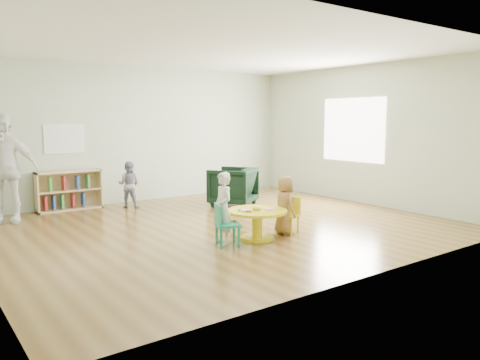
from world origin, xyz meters
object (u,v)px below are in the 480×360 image
(activity_table, at_px, (257,219))
(toddler, at_px, (129,184))
(armchair, at_px, (233,186))
(adult_caretaker, at_px, (4,169))
(kid_chair_right, at_px, (289,214))
(bookshelf, at_px, (68,191))
(child_right, at_px, (285,205))
(child_left, at_px, (223,208))
(kid_chair_left, at_px, (225,223))

(activity_table, distance_m, toddler, 3.43)
(armchair, height_order, adult_caretaker, adult_caretaker)
(kid_chair_right, height_order, toddler, toddler)
(bookshelf, relative_size, child_right, 1.35)
(kid_chair_right, bearing_deg, toddler, -2.74)
(kid_chair_right, relative_size, child_left, 0.55)
(activity_table, bearing_deg, toddler, 98.85)
(child_right, relative_size, adult_caretaker, 0.49)
(activity_table, relative_size, armchair, 1.02)
(armchair, relative_size, child_left, 0.84)
(bookshelf, relative_size, armchair, 1.42)
(armchair, xyz_separation_m, adult_caretaker, (-3.96, 0.99, 0.52))
(kid_chair_left, xyz_separation_m, child_right, (1.10, 0.02, 0.13))
(bookshelf, distance_m, armchair, 3.17)
(bookshelf, height_order, child_left, child_left)
(armchair, height_order, toddler, toddler)
(kid_chair_right, height_order, child_left, child_left)
(kid_chair_left, bearing_deg, bookshelf, -146.50)
(bookshelf, distance_m, child_right, 4.39)
(kid_chair_left, height_order, bookshelf, bookshelf)
(armchair, distance_m, adult_caretaker, 4.12)
(activity_table, relative_size, toddler, 0.95)
(kid_chair_left, distance_m, child_left, 0.21)
(activity_table, xyz_separation_m, adult_caretaker, (-2.72, 3.36, 0.61))
(kid_chair_right, bearing_deg, child_right, 83.13)
(bookshelf, relative_size, adult_caretaker, 0.66)
(bookshelf, bearing_deg, toddler, -24.64)
(armchair, relative_size, toddler, 0.93)
(child_left, bearing_deg, armchair, 149.72)
(kid_chair_left, height_order, child_left, child_left)
(bookshelf, distance_m, toddler, 1.14)
(kid_chair_right, distance_m, adult_caretaker, 4.77)
(kid_chair_left, xyz_separation_m, bookshelf, (-0.97, 3.88, 0.05))
(kid_chair_left, relative_size, armchair, 0.69)
(kid_chair_left, xyz_separation_m, armchair, (1.83, 2.39, 0.07))
(bookshelf, distance_m, adult_caretaker, 1.37)
(child_right, height_order, adult_caretaker, adult_caretaker)
(kid_chair_left, xyz_separation_m, toddler, (0.06, 3.41, 0.14))
(kid_chair_left, height_order, adult_caretaker, adult_caretaker)
(activity_table, height_order, toddler, toddler)
(child_left, bearing_deg, adult_caretaker, -139.04)
(activity_table, height_order, child_right, child_right)
(armchair, bearing_deg, kid_chair_right, 41.81)
(armchair, bearing_deg, toddler, -63.59)
(bookshelf, bearing_deg, armchair, -28.01)
(activity_table, height_order, kid_chair_right, kid_chair_right)
(kid_chair_left, relative_size, child_left, 0.58)
(child_left, bearing_deg, kid_chair_left, -14.28)
(activity_table, bearing_deg, child_left, 173.26)
(activity_table, distance_m, kid_chair_right, 0.64)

